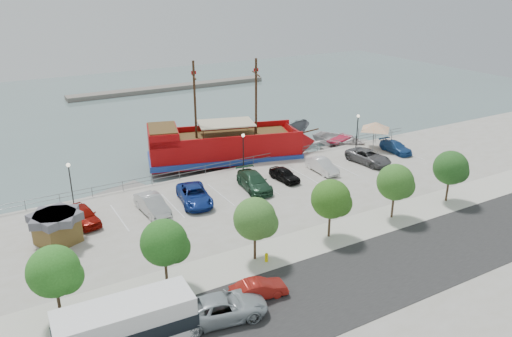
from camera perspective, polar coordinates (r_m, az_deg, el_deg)
ground at (r=50.09m, az=2.14°, el=-3.71°), size 160.00×160.00×0.00m
land_slab at (r=36.31m, az=20.59°, el=-15.03°), size 100.00×58.00×1.20m
street at (r=38.64m, az=15.03°, el=-10.87°), size 100.00×8.00×0.04m
sidewalk at (r=42.41m, az=9.37°, el=-7.34°), size 100.00×4.00×0.05m
seawall_railing at (r=55.76m, az=-2.08°, el=0.63°), size 50.00×0.06×1.00m
far_shore at (r=101.66m, az=-9.68°, el=9.10°), size 40.00×3.00×0.80m
pirate_ship at (r=59.24m, az=-2.18°, el=2.54°), size 20.97×10.80×12.98m
patrol_boat at (r=65.35m, az=3.85°, el=3.59°), size 7.75×4.91×2.81m
speedboat at (r=66.44m, az=9.54°, el=3.05°), size 7.52×8.75×1.53m
dock_west at (r=53.03m, az=-16.17°, el=-2.89°), size 7.40×4.32×0.41m
dock_mid at (r=60.76m, az=3.29°, el=1.04°), size 7.63×4.86×0.42m
dock_east at (r=66.42m, az=10.48°, el=2.49°), size 7.47×2.35×0.42m
shed at (r=42.92m, az=-21.84°, el=-6.25°), size 4.16×4.16×2.60m
canopy_tent at (r=63.08m, az=13.55°, el=5.17°), size 4.74×4.74×3.83m
street_van at (r=32.20m, az=-3.90°, el=-15.56°), size 6.13×3.60×1.60m
street_sedan at (r=34.01m, az=0.31°, el=-13.61°), size 4.03×1.96×1.27m
shuttle_bus at (r=30.81m, az=-14.63°, el=-16.97°), size 8.01×3.13×2.78m
fire_hydrant at (r=37.83m, az=1.20°, el=-10.09°), size 0.26×0.26×0.76m
lamp_post_left at (r=48.50m, az=-20.50°, el=-0.91°), size 0.36×0.36×4.28m
lamp_post_mid at (r=53.87m, az=-1.47°, el=2.62°), size 0.36×0.36×4.28m
lamp_post_right at (r=62.73m, az=11.53°, el=4.87°), size 0.36×0.36×4.28m
tree_a at (r=33.03m, az=-21.84°, el=-10.98°), size 3.30×3.20×5.00m
tree_b at (r=34.26m, az=-10.18°, el=-8.46°), size 3.30×3.20×5.00m
tree_c at (r=36.80m, az=0.12°, el=-5.90°), size 3.30×3.20×5.00m
tree_d at (r=40.41m, az=8.76°, el=-3.59°), size 3.30×3.20×5.00m
tree_e at (r=44.83m, az=15.82°, el=-1.63°), size 3.30×3.20×5.00m
tree_f at (r=49.85m, az=21.52°, el=-0.02°), size 3.30×3.20×5.00m
parked_car_a at (r=45.66m, az=-19.13°, el=-5.07°), size 2.54×4.76×1.54m
parked_car_b at (r=45.91m, az=-11.76°, el=-4.08°), size 2.07×5.09×1.64m
parked_car_c at (r=47.31m, az=-7.04°, el=-3.04°), size 3.57×6.06×1.58m
parked_car_d at (r=49.95m, az=-0.22°, el=-1.51°), size 2.96×5.83×1.62m
parked_car_e at (r=52.19m, az=3.29°, el=-0.69°), size 1.95×4.07×1.34m
parked_car_f at (r=54.82m, az=7.57°, el=0.33°), size 1.66×4.53×1.48m
parked_car_g at (r=58.40m, az=12.72°, el=1.33°), size 3.23×5.81×1.54m
parked_car_h at (r=62.88m, az=15.69°, el=2.37°), size 1.98×4.61×1.32m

